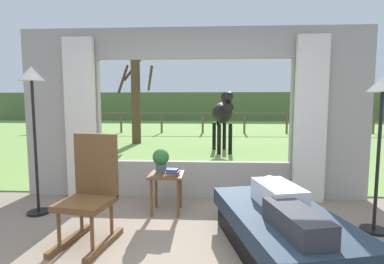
{
  "coord_description": "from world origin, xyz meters",
  "views": [
    {
      "loc": [
        0.2,
        -2.07,
        1.43
      ],
      "look_at": [
        0.0,
        1.8,
        1.05
      ],
      "focal_mm": 26.76,
      "sensor_mm": 36.0,
      "label": 1
    }
  ],
  "objects": [
    {
      "name": "horse",
      "position": [
        0.66,
        6.26,
        1.16
      ],
      "size": [
        0.73,
        1.82,
        1.73
      ],
      "rotation": [
        0.0,
        0.0,
        -3.0
      ],
      "color": "black",
      "rests_on": "outdoor_pasture_lawn"
    },
    {
      "name": "pasture_tree",
      "position": [
        -2.32,
        8.0,
        1.57
      ],
      "size": [
        1.28,
        1.3,
        3.13
      ],
      "color": "#4C3823",
      "rests_on": "outdoor_pasture_lawn"
    },
    {
      "name": "curtain_panel_right",
      "position": [
        1.69,
        2.12,
        1.2
      ],
      "size": [
        0.44,
        0.1,
        2.4
      ],
      "primitive_type": "cube",
      "color": "silver",
      "rests_on": "ground_plane"
    },
    {
      "name": "distant_hill_ridge",
      "position": [
        0.0,
        23.0,
        1.2
      ],
      "size": [
        36.0,
        2.0,
        2.4
      ],
      "primitive_type": "cube",
      "color": "#566E3C",
      "rests_on": "ground_plane"
    },
    {
      "name": "side_table",
      "position": [
        -0.33,
        1.58,
        0.43
      ],
      "size": [
        0.44,
        0.44,
        0.52
      ],
      "color": "brown",
      "rests_on": "ground_plane"
    },
    {
      "name": "book_stack",
      "position": [
        -0.24,
        1.52,
        0.56
      ],
      "size": [
        0.2,
        0.16,
        0.08
      ],
      "color": "beige",
      "rests_on": "side_table"
    },
    {
      "name": "floor_lamp_right",
      "position": [
        2.09,
        1.13,
        1.4
      ],
      "size": [
        0.32,
        0.32,
        1.74
      ],
      "color": "black",
      "rests_on": "ground_plane"
    },
    {
      "name": "floor_lamp_left",
      "position": [
        -2.0,
        1.45,
        1.53
      ],
      "size": [
        0.32,
        0.32,
        1.9
      ],
      "color": "black",
      "rests_on": "ground_plane"
    },
    {
      "name": "pasture_fence_line",
      "position": [
        0.0,
        11.7,
        0.74
      ],
      "size": [
        16.1,
        0.1,
        1.1
      ],
      "color": "brown",
      "rests_on": "outdoor_pasture_lawn"
    },
    {
      "name": "recliner_sofa",
      "position": [
        0.91,
        0.59,
        0.22
      ],
      "size": [
        1.25,
        1.85,
        0.42
      ],
      "rotation": [
        0.0,
        0.0,
        0.22
      ],
      "color": "black",
      "rests_on": "ground_plane"
    },
    {
      "name": "rocking_chair",
      "position": [
        -0.99,
        0.75,
        0.55
      ],
      "size": [
        0.58,
        0.75,
        1.12
      ],
      "rotation": [
        0.0,
        0.0,
        -0.18
      ],
      "color": "brown",
      "rests_on": "ground_plane"
    },
    {
      "name": "curtain_panel_left",
      "position": [
        -1.69,
        2.12,
        1.2
      ],
      "size": [
        0.44,
        0.1,
        2.4
      ],
      "primitive_type": "cube",
      "color": "silver",
      "rests_on": "ground_plane"
    },
    {
      "name": "back_wall_with_window",
      "position": [
        0.0,
        2.26,
        1.25
      ],
      "size": [
        5.2,
        0.12,
        2.55
      ],
      "color": "#9E998E",
      "rests_on": "ground_plane"
    },
    {
      "name": "potted_plant",
      "position": [
        -0.41,
        1.64,
        0.7
      ],
      "size": [
        0.22,
        0.22,
        0.32
      ],
      "color": "#4C5156",
      "rests_on": "side_table"
    },
    {
      "name": "outdoor_pasture_lawn",
      "position": [
        0.0,
        13.16,
        0.01
      ],
      "size": [
        36.0,
        21.68,
        0.02
      ],
      "primitive_type": "cube",
      "color": "#759E47",
      "rests_on": "ground_plane"
    },
    {
      "name": "reclining_person",
      "position": [
        0.91,
        0.54,
        0.52
      ],
      "size": [
        0.46,
        1.43,
        0.22
      ],
      "rotation": [
        0.0,
        0.0,
        0.22
      ],
      "color": "silver",
      "rests_on": "recliner_sofa"
    }
  ]
}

